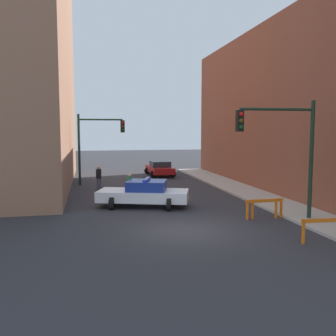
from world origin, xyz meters
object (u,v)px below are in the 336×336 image
(traffic_light_far, at_px, (94,139))
(traffic_light_near, at_px, (288,142))
(pedestrian_crossing, at_px, (130,187))
(police_car, at_px, (144,193))
(barrier_back, at_px, (262,206))
(barrier_mid, at_px, (322,226))
(parked_car_near, at_px, (160,168))
(barrier_corner, at_px, (267,205))
(pedestrian_corner, at_px, (99,178))

(traffic_light_far, bearing_deg, traffic_light_near, -59.03)
(pedestrian_crossing, bearing_deg, police_car, 63.54)
(pedestrian_crossing, distance_m, barrier_back, 7.48)
(pedestrian_crossing, relative_size, barrier_mid, 1.04)
(traffic_light_near, bearing_deg, pedestrian_crossing, 137.02)
(parked_car_near, xyz_separation_m, pedestrian_crossing, (-3.90, -11.63, 0.19))
(traffic_light_near, xyz_separation_m, barrier_mid, (-0.33, -3.15, -2.91))
(pedestrian_crossing, xyz_separation_m, barrier_corner, (5.75, -5.04, -0.24))
(barrier_mid, bearing_deg, traffic_light_far, 114.98)
(traffic_light_far, height_order, barrier_mid, traffic_light_far)
(parked_car_near, xyz_separation_m, barrier_corner, (1.85, -16.67, -0.06))
(barrier_back, bearing_deg, pedestrian_crossing, 136.95)
(traffic_light_far, xyz_separation_m, barrier_back, (7.25, -12.67, -2.78))
(pedestrian_crossing, distance_m, barrier_mid, 10.74)
(traffic_light_near, distance_m, pedestrian_corner, 13.32)
(barrier_back, relative_size, barrier_corner, 1.00)
(barrier_corner, bearing_deg, traffic_light_near, -57.65)
(traffic_light_near, bearing_deg, barrier_back, 137.52)
(pedestrian_corner, bearing_deg, traffic_light_near, 105.43)
(pedestrian_corner, relative_size, barrier_corner, 1.04)
(traffic_light_far, bearing_deg, barrier_back, -60.21)
(traffic_light_near, relative_size, barrier_corner, 3.25)
(pedestrian_crossing, height_order, barrier_back, pedestrian_crossing)
(traffic_light_far, relative_size, barrier_back, 3.25)
(traffic_light_near, bearing_deg, police_car, 141.60)
(traffic_light_far, height_order, pedestrian_corner, traffic_light_far)
(police_car, xyz_separation_m, barrier_corner, (5.15, -3.69, -0.11))
(barrier_back, bearing_deg, parked_car_near, 95.34)
(parked_car_near, bearing_deg, barrier_corner, -85.12)
(traffic_light_near, relative_size, police_car, 1.03)
(barrier_back, bearing_deg, barrier_corner, 12.79)
(barrier_back, bearing_deg, pedestrian_corner, 125.91)
(barrier_back, xyz_separation_m, barrier_corner, (0.29, 0.06, 0.00))
(parked_car_near, bearing_deg, pedestrian_corner, -129.51)
(pedestrian_corner, bearing_deg, barrier_back, 104.50)
(police_car, bearing_deg, parked_car_near, 3.65)
(traffic_light_far, distance_m, pedestrian_corner, 3.89)
(police_car, xyz_separation_m, barrier_back, (4.86, -3.76, -0.11))
(parked_car_near, distance_m, pedestrian_crossing, 12.27)
(traffic_light_far, height_order, parked_car_near, traffic_light_far)
(traffic_light_near, height_order, police_car, traffic_light_near)
(pedestrian_crossing, bearing_deg, barrier_mid, 72.81)
(pedestrian_crossing, distance_m, pedestrian_corner, 4.89)
(pedestrian_corner, xyz_separation_m, barrier_back, (7.05, -9.73, -0.24))
(traffic_light_far, xyz_separation_m, police_car, (2.39, -8.91, -2.67))
(traffic_light_near, relative_size, pedestrian_corner, 3.13)
(traffic_light_far, xyz_separation_m, parked_car_near, (5.69, 4.06, -2.72))
(traffic_light_far, bearing_deg, pedestrian_crossing, -76.72)
(traffic_light_near, bearing_deg, parked_car_near, 97.65)
(parked_car_near, relative_size, pedestrian_corner, 2.62)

